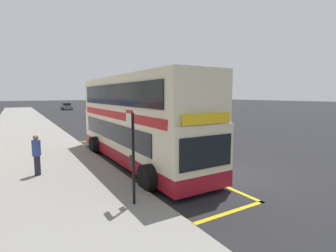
# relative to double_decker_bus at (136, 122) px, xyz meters

# --- Properties ---
(ground_plane) EXTENTS (260.00, 260.00, 0.00)m
(ground_plane) POSITION_rel_double_decker_bus_xyz_m (2.46, 27.86, -2.07)
(ground_plane) COLOR black
(pavement_near) EXTENTS (6.00, 76.00, 0.14)m
(pavement_near) POSITION_rel_double_decker_bus_xyz_m (-4.54, 27.86, -2.00)
(pavement_near) COLOR gray
(pavement_near) RESTS_ON ground
(double_decker_bus) EXTENTS (3.21, 11.31, 4.40)m
(double_decker_bus) POSITION_rel_double_decker_bus_xyz_m (0.00, 0.00, 0.00)
(double_decker_bus) COLOR beige
(double_decker_bus) RESTS_ON ground
(bus_bay_markings) EXTENTS (2.98, 14.21, 0.01)m
(bus_bay_markings) POSITION_rel_double_decker_bus_xyz_m (-0.05, 0.20, -2.06)
(bus_bay_markings) COLOR gold
(bus_bay_markings) RESTS_ON ground
(bus_stop_sign) EXTENTS (0.09, 0.51, 2.90)m
(bus_stop_sign) POSITION_rel_double_decker_bus_xyz_m (-2.37, -5.00, -0.25)
(bus_stop_sign) COLOR black
(bus_stop_sign) RESTS_ON pavement_near
(parked_car_maroon_kerbside) EXTENTS (2.09, 4.20, 1.62)m
(parked_car_maroon_kerbside) POSITION_rel_double_decker_bus_xyz_m (5.01, 12.59, -1.27)
(parked_car_maroon_kerbside) COLOR maroon
(parked_car_maroon_kerbside) RESTS_ON ground
(parked_car_grey_ahead) EXTENTS (2.09, 4.20, 1.62)m
(parked_car_grey_ahead) POSITION_rel_double_decker_bus_xyz_m (4.98, 50.59, -1.27)
(parked_car_grey_ahead) COLOR slate
(parked_car_grey_ahead) RESTS_ON ground
(parked_car_navy_far) EXTENTS (2.09, 4.20, 1.62)m
(parked_car_navy_far) POSITION_rel_double_decker_bus_xyz_m (4.96, 26.15, -1.27)
(parked_car_navy_far) COLOR navy
(parked_car_navy_far) RESTS_ON ground
(pedestrian_waiting_near_sign) EXTENTS (0.34, 0.34, 1.72)m
(pedestrian_waiting_near_sign) POSITION_rel_double_decker_bus_xyz_m (-4.70, -0.37, -0.99)
(pedestrian_waiting_near_sign) COLOR #26262D
(pedestrian_waiting_near_sign) RESTS_ON pavement_near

